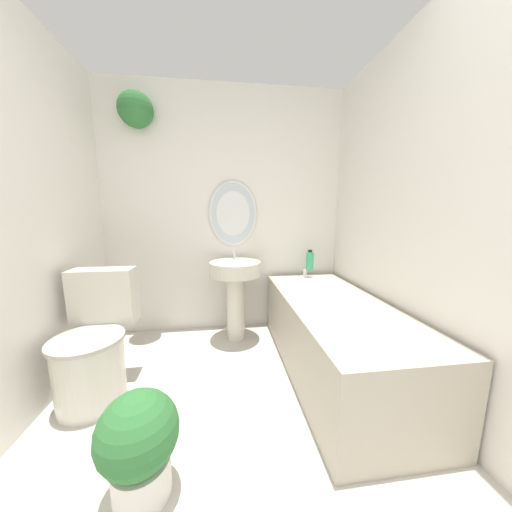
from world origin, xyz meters
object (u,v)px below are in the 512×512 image
at_px(toilet, 95,347).
at_px(shampoo_bottle, 310,260).
at_px(pedestal_sink, 235,284).
at_px(potted_plant, 139,442).
at_px(bathtub, 334,334).

relative_size(toilet, shampoo_bottle, 4.00).
relative_size(toilet, pedestal_sink, 0.95).
height_order(shampoo_bottle, potted_plant, shampoo_bottle).
height_order(toilet, potted_plant, toilet).
bearing_deg(pedestal_sink, potted_plant, -109.45).
xyz_separation_m(toilet, shampoo_bottle, (1.72, 0.79, 0.39)).
bearing_deg(potted_plant, shampoo_bottle, 50.09).
xyz_separation_m(pedestal_sink, bathtub, (0.71, -0.61, -0.26)).
bearing_deg(shampoo_bottle, bathtub, -93.94).
distance_m(toilet, bathtub, 1.67).
distance_m(pedestal_sink, potted_plant, 1.47).
relative_size(pedestal_sink, potted_plant, 1.80).
xyz_separation_m(shampoo_bottle, potted_plant, (-1.24, -1.49, -0.46)).
height_order(pedestal_sink, bathtub, pedestal_sink).
relative_size(pedestal_sink, bathtub, 0.51).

